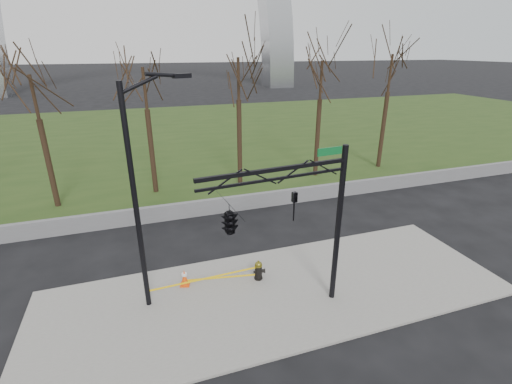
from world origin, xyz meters
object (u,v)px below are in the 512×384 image
object	(u,v)px
street_light	(140,186)
traffic_signal_mast	(253,215)
fire_hydrant	(259,270)
traffic_cone	(184,277)

from	to	relation	value
street_light	traffic_signal_mast	world-z (taller)	street_light
fire_hydrant	traffic_cone	world-z (taller)	fire_hydrant
traffic_cone	traffic_signal_mast	bearing A→B (deg)	-55.11
traffic_signal_mast	traffic_cone	bearing A→B (deg)	119.69
fire_hydrant	traffic_cone	distance (m)	2.97
street_light	fire_hydrant	bearing A→B (deg)	-17.55
fire_hydrant	traffic_signal_mast	size ratio (longest dim) A/B	0.14
fire_hydrant	traffic_cone	size ratio (longest dim) A/B	1.22
fire_hydrant	traffic_signal_mast	world-z (taller)	traffic_signal_mast
traffic_cone	street_light	size ratio (longest dim) A/B	0.09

